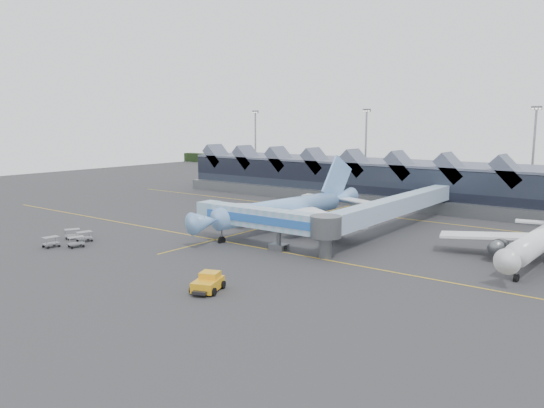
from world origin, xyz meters
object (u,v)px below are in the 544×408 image
Objects in this scene: main_airliner at (286,208)px; jet_bridge at (273,221)px; regional_jet at (542,239)px; fuel_truck at (237,212)px; pushback_tug at (208,283)px.

main_airliner reaches higher than jet_bridge.
regional_jet is (40.18, 2.74, -0.50)m from main_airliner.
main_airliner is at bearing 118.05° from jet_bridge.
fuel_truck is (-12.23, 0.98, -2.09)m from main_airliner.
fuel_truck is 42.46m from pushback_tug.
main_airliner is 1.33× the size of regional_jet.
regional_jet is 36.69m from jet_bridge.
fuel_truck is 1.72× the size of pushback_tug.
regional_jet is 1.17× the size of jet_bridge.
jet_bridge is 23.76m from fuel_truck.
main_airliner is 14.57m from jet_bridge.
regional_jet is at bearing 24.63° from jet_bridge.
regional_jet reaches higher than jet_bridge.
pushback_tug is (6.23, -20.22, -3.34)m from jet_bridge.
jet_bridge is (6.95, -12.80, 0.51)m from main_airliner.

